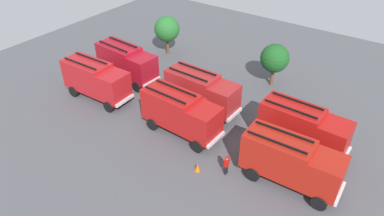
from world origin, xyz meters
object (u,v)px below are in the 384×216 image
at_px(firefighter_1, 227,164).
at_px(fire_truck_1, 181,112).
at_px(firefighter_0, 171,79).
at_px(fire_truck_3, 126,61).
at_px(fire_truck_5, 303,127).
at_px(traffic_cone_0, 100,78).
at_px(fire_truck_2, 291,160).
at_px(fire_truck_4, 201,91).
at_px(traffic_cone_1, 197,168).
at_px(tree_1, 275,58).
at_px(tree_0, 167,29).
at_px(fire_truck_0, 96,79).

bearing_deg(firefighter_1, fire_truck_1, -13.27).
height_order(firefighter_0, firefighter_1, firefighter_0).
bearing_deg(firefighter_0, fire_truck_3, 128.68).
distance_m(fire_truck_5, traffic_cone_0, 21.92).
distance_m(fire_truck_2, firefighter_0, 16.48).
xyz_separation_m(fire_truck_4, firefighter_0, (-4.96, 1.66, -1.15)).
bearing_deg(traffic_cone_0, firefighter_0, 25.45).
height_order(fire_truck_1, traffic_cone_1, fire_truck_1).
relative_size(firefighter_0, traffic_cone_0, 2.49).
relative_size(firefighter_1, tree_1, 0.37).
bearing_deg(fire_truck_1, fire_truck_3, 159.98).
height_order(fire_truck_2, traffic_cone_0, fire_truck_2).
distance_m(fire_truck_5, tree_0, 21.44).
bearing_deg(tree_0, fire_truck_1, -47.26).
relative_size(fire_truck_1, fire_truck_2, 1.00).
xyz_separation_m(fire_truck_2, firefighter_0, (-15.40, 5.76, -1.15)).
xyz_separation_m(fire_truck_4, fire_truck_5, (9.68, 0.18, 0.00)).
relative_size(tree_0, traffic_cone_0, 6.58).
bearing_deg(fire_truck_3, traffic_cone_0, -134.56).
distance_m(firefighter_1, tree_1, 14.67).
bearing_deg(firefighter_0, traffic_cone_1, -109.70).
xyz_separation_m(fire_truck_3, traffic_cone_0, (-2.26, -2.02, -1.80)).
height_order(fire_truck_1, fire_truck_5, same).
height_order(fire_truck_4, tree_1, tree_1).
distance_m(fire_truck_3, tree_1, 15.49).
bearing_deg(fire_truck_3, firefighter_0, 19.25).
height_order(fire_truck_3, traffic_cone_0, fire_truck_3).
relative_size(fire_truck_2, traffic_cone_1, 11.67).
xyz_separation_m(fire_truck_1, fire_truck_4, (-0.51, 3.88, 0.00)).
bearing_deg(fire_truck_4, fire_truck_3, 179.54).
relative_size(fire_truck_4, firefighter_0, 4.08).
bearing_deg(fire_truck_3, tree_0, 97.27).
relative_size(traffic_cone_0, traffic_cone_1, 1.15).
distance_m(fire_truck_5, traffic_cone_1, 9.08).
bearing_deg(firefighter_1, traffic_cone_1, 33.47).
xyz_separation_m(fire_truck_3, fire_truck_4, (9.82, -0.29, 0.00)).
relative_size(fire_truck_2, traffic_cone_0, 10.17).
bearing_deg(tree_0, fire_truck_3, -86.29).
bearing_deg(firefighter_0, fire_truck_1, -112.36).
distance_m(fire_truck_0, tree_0, 12.07).
relative_size(firefighter_1, traffic_cone_0, 2.36).
height_order(fire_truck_0, traffic_cone_0, fire_truck_0).
height_order(firefighter_1, tree_1, tree_1).
bearing_deg(tree_0, fire_truck_2, -29.91).
distance_m(fire_truck_2, traffic_cone_0, 22.72).
bearing_deg(traffic_cone_1, tree_0, 134.80).
height_order(fire_truck_0, traffic_cone_1, fire_truck_0).
bearing_deg(fire_truck_5, traffic_cone_1, -125.52).
distance_m(tree_1, traffic_cone_1, 15.49).
height_order(firefighter_0, tree_0, tree_0).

